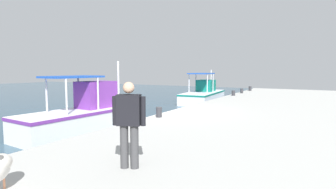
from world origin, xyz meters
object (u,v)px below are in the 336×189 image
Objects in this scene: mooring_bollard_nearest at (159,112)px; mooring_bollard_fourth at (250,89)px; fishing_boat_third at (204,94)px; fishing_boat_second at (86,115)px; mooring_bollard_second at (233,93)px; fisherman_standing at (129,121)px; mooring_bollard_third at (242,91)px.

mooring_bollard_nearest is 1.00× the size of mooring_bollard_fourth.
mooring_bollard_fourth is at bearing -36.51° from fishing_boat_third.
fishing_boat_second reaches higher than fishing_boat_third.
mooring_bollard_nearest and mooring_bollard_fourth have the same top height.
fishing_boat_second is 12.73m from fishing_boat_third.
mooring_bollard_second is at bearing -115.51° from fishing_boat_third.
mooring_bollard_nearest is at bearing 25.70° from fisherman_standing.
mooring_bollard_third reaches higher than mooring_bollard_second.
fishing_boat_second is at bearing 52.99° from fisherman_standing.
fishing_boat_second is 3.54× the size of fisherman_standing.
mooring_bollard_second is 0.93× the size of mooring_bollard_fourth.
fishing_boat_second reaches higher than mooring_bollard_fourth.
fishing_boat_second is at bearing 168.94° from mooring_bollard_fourth.
fisherman_standing is 21.14m from mooring_bollard_fourth.
fishing_boat_second is at bearing 103.86° from mooring_bollard_nearest.
fisherman_standing is at bearing -173.31° from mooring_bollard_fourth.
mooring_bollard_nearest is at bearing -180.00° from mooring_bollard_fourth.
mooring_bollard_fourth is (16.67, -3.26, 0.27)m from fishing_boat_second.
mooring_bollard_nearest is at bearing -76.14° from fishing_boat_second.
fishing_boat_third is 3.11m from mooring_bollard_third.
mooring_bollard_nearest reaches higher than mooring_bollard_third.
fisherman_standing is 18.22m from mooring_bollard_third.
mooring_bollard_second is at bearing -16.04° from fishing_boat_second.
mooring_bollard_nearest is 10.52m from mooring_bollard_second.
mooring_bollard_nearest is at bearing -180.00° from mooring_bollard_third.
fisherman_standing is at bearing -162.46° from fishing_boat_third.
fishing_boat_second is 14.60× the size of mooring_bollard_fourth.
fishing_boat_third reaches higher than mooring_bollard_nearest.
fishing_boat_third is 12.28m from mooring_bollard_nearest.
mooring_bollard_third is (12.92, 0.00, -0.01)m from mooring_bollard_nearest.
mooring_bollard_third is at bearing -71.09° from fishing_boat_third.
fishing_boat_second is 14.11m from mooring_bollard_third.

